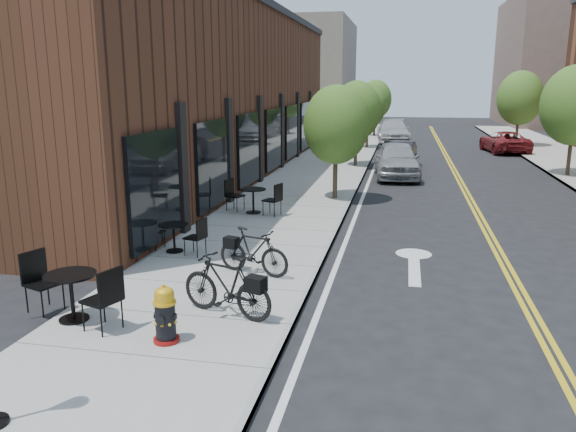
# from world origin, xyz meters

# --- Properties ---
(ground) EXTENTS (120.00, 120.00, 0.00)m
(ground) POSITION_xyz_m (0.00, 0.00, 0.00)
(ground) COLOR black
(ground) RESTS_ON ground
(sidewalk_near) EXTENTS (4.00, 70.00, 0.12)m
(sidewalk_near) POSITION_xyz_m (-2.00, 10.00, 0.06)
(sidewalk_near) COLOR #9E9B93
(sidewalk_near) RESTS_ON ground
(building_near) EXTENTS (5.00, 28.00, 7.00)m
(building_near) POSITION_xyz_m (-6.50, 14.00, 3.50)
(building_near) COLOR #452516
(building_near) RESTS_ON ground
(bg_building_left) EXTENTS (8.00, 14.00, 10.00)m
(bg_building_left) POSITION_xyz_m (-8.00, 48.00, 5.00)
(bg_building_left) COLOR #726656
(bg_building_left) RESTS_ON ground
(bg_building_right) EXTENTS (10.00, 16.00, 12.00)m
(bg_building_right) POSITION_xyz_m (16.00, 50.00, 6.00)
(bg_building_right) COLOR brown
(bg_building_right) RESTS_ON ground
(tree_near_a) EXTENTS (2.20, 2.20, 3.81)m
(tree_near_a) POSITION_xyz_m (-0.60, 9.00, 2.60)
(tree_near_a) COLOR #382B1E
(tree_near_a) RESTS_ON sidewalk_near
(tree_near_b) EXTENTS (2.30, 2.30, 3.98)m
(tree_near_b) POSITION_xyz_m (-0.60, 17.00, 2.71)
(tree_near_b) COLOR #382B1E
(tree_near_b) RESTS_ON sidewalk_near
(tree_near_c) EXTENTS (2.10, 2.10, 3.67)m
(tree_near_c) POSITION_xyz_m (-0.60, 25.00, 2.53)
(tree_near_c) COLOR #382B1E
(tree_near_c) RESTS_ON sidewalk_near
(tree_near_d) EXTENTS (2.40, 2.40, 4.11)m
(tree_near_d) POSITION_xyz_m (-0.60, 33.00, 2.79)
(tree_near_d) COLOR #382B1E
(tree_near_d) RESTS_ON sidewalk_near
(tree_far_b) EXTENTS (2.80, 2.80, 4.62)m
(tree_far_b) POSITION_xyz_m (8.60, 16.00, 3.06)
(tree_far_b) COLOR #382B1E
(tree_far_b) RESTS_ON sidewalk_far
(tree_far_c) EXTENTS (2.80, 2.80, 4.62)m
(tree_far_c) POSITION_xyz_m (8.60, 28.00, 3.06)
(tree_far_c) COLOR #382B1E
(tree_far_c) RESTS_ON sidewalk_far
(fire_hydrant) EXTENTS (0.41, 0.41, 0.91)m
(fire_hydrant) POSITION_xyz_m (-1.76, -2.50, 0.55)
(fire_hydrant) COLOR maroon
(fire_hydrant) RESTS_ON sidewalk_near
(bicycle_left) EXTENTS (1.85, 1.03, 1.07)m
(bicycle_left) POSITION_xyz_m (-1.16, -1.36, 0.66)
(bicycle_left) COLOR black
(bicycle_left) RESTS_ON sidewalk_near
(bicycle_right) EXTENTS (1.68, 0.89, 0.97)m
(bicycle_right) POSITION_xyz_m (-1.27, 0.77, 0.61)
(bicycle_right) COLOR black
(bicycle_right) RESTS_ON sidewalk_near
(bistro_set_a) EXTENTS (1.99, 1.11, 1.05)m
(bistro_set_a) POSITION_xyz_m (-3.60, -2.06, 0.65)
(bistro_set_a) COLOR black
(bistro_set_a) RESTS_ON sidewalk_near
(bistro_set_b) EXTENTS (1.64, 0.84, 0.86)m
(bistro_set_b) POSITION_xyz_m (-3.50, 1.94, 0.55)
(bistro_set_b) COLOR black
(bistro_set_b) RESTS_ON sidewalk_near
(bistro_set_c) EXTENTS (1.84, 0.99, 0.97)m
(bistro_set_c) POSITION_xyz_m (-2.74, 6.20, 0.61)
(bistro_set_c) COLOR black
(bistro_set_c) RESTS_ON sidewalk_near
(parked_car_a) EXTENTS (2.17, 4.61, 1.52)m
(parked_car_a) POSITION_xyz_m (1.37, 14.53, 0.76)
(parked_car_a) COLOR gray
(parked_car_a) RESTS_ON ground
(parked_car_b) EXTENTS (1.83, 4.05, 1.29)m
(parked_car_b) POSITION_xyz_m (1.40, 17.02, 0.65)
(parked_car_b) COLOR black
(parked_car_b) RESTS_ON ground
(parked_car_c) EXTENTS (2.52, 5.32, 1.50)m
(parked_car_c) POSITION_xyz_m (0.87, 29.84, 0.75)
(parked_car_c) COLOR #AEAFB3
(parked_car_c) RESTS_ON ground
(parked_car_far) EXTENTS (2.61, 4.68, 1.24)m
(parked_car_far) POSITION_xyz_m (7.40, 24.94, 0.62)
(parked_car_far) COLOR maroon
(parked_car_far) RESTS_ON ground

